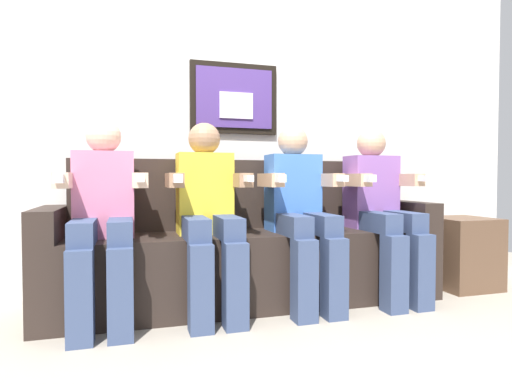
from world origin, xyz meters
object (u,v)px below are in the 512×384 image
object	(u,v)px
person_leftmost	(103,211)
person_left_center	(208,209)
person_rightmost	(381,205)
couch	(248,252)
side_table_right	(462,253)
person_right_center	(300,207)

from	to	relation	value
person_leftmost	person_left_center	distance (m)	0.57
person_leftmost	person_left_center	size ratio (longest dim) A/B	1.00
person_left_center	person_leftmost	bearing A→B (deg)	180.00
person_left_center	person_rightmost	bearing A→B (deg)	0.00
person_rightmost	couch	bearing A→B (deg)	168.76
couch	person_rightmost	xyz separation A→B (m)	(0.85, -0.17, 0.29)
person_rightmost	side_table_right	distance (m)	0.79
couch	person_leftmost	distance (m)	0.91
person_right_center	person_rightmost	world-z (taller)	same
couch	person_left_center	size ratio (longest dim) A/B	2.17
person_left_center	side_table_right	size ratio (longest dim) A/B	2.22
couch	person_leftmost	size ratio (longest dim) A/B	2.17
person_rightmost	person_leftmost	bearing A→B (deg)	180.00
couch	person_leftmost	xyz separation A→B (m)	(-0.85, -0.17, 0.29)
person_right_center	person_rightmost	bearing A→B (deg)	0.00
person_left_center	person_right_center	distance (m)	0.57
person_rightmost	person_left_center	bearing A→B (deg)	180.00
person_leftmost	side_table_right	size ratio (longest dim) A/B	2.22
couch	side_table_right	xyz separation A→B (m)	(1.56, -0.11, -0.06)
couch	person_right_center	distance (m)	0.44
couch	person_rightmost	distance (m)	0.91
couch	person_left_center	world-z (taller)	person_left_center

